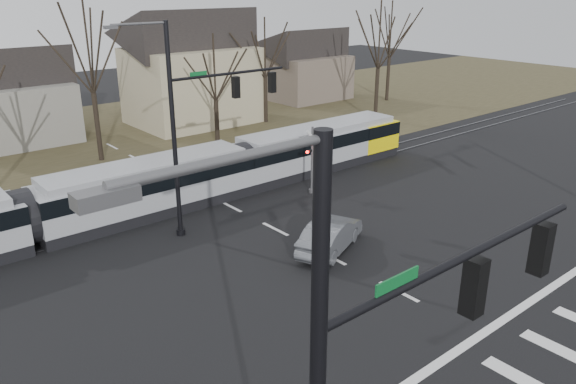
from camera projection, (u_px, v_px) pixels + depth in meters
ground at (440, 313)px, 21.23m from camera, size 140.00×140.00×0.00m
grass_verge at (102, 141)px, 44.25m from camera, size 140.00×28.00×0.01m
crosswalk at (542, 364)px, 18.35m from camera, size 27.00×2.60×0.01m
stop_line at (482, 334)px, 19.93m from camera, size 28.00×0.35×0.01m
lane_dashes at (211, 197)px, 32.74m from camera, size 0.18×30.00×0.01m
rail_pair at (213, 197)px, 32.59m from camera, size 90.00×1.52×0.06m
tram at (146, 186)px, 29.79m from camera, size 38.22×2.84×2.90m
sedan at (330, 235)px, 25.99m from camera, size 4.90×5.69×1.49m
signal_pole_far at (202, 117)px, 26.79m from camera, size 9.28×0.44×10.20m
rail_crossing_signal at (312, 162)px, 32.77m from camera, size 1.08×0.36×4.00m
tree_row at (155, 85)px, 39.39m from camera, size 59.20×7.20×10.00m
house_b at (11, 91)px, 42.75m from camera, size 8.64×7.56×7.65m
house_c at (190, 63)px, 48.55m from camera, size 10.80×8.64×10.10m
house_d at (305, 61)px, 59.43m from camera, size 8.64×7.56×7.65m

